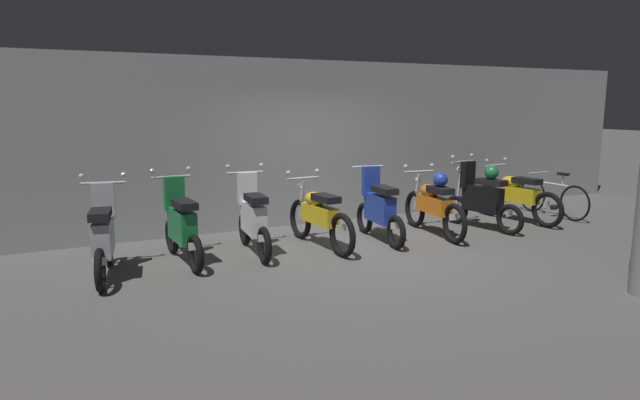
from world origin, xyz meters
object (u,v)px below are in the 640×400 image
(motorbike_slot_7, at_px, (516,195))
(motorbike_slot_6, at_px, (482,197))
(motorbike_slot_5, at_px, (433,204))
(motorbike_slot_0, at_px, (103,237))
(motorbike_slot_1, at_px, (181,225))
(motorbike_slot_2, at_px, (253,218))
(bicycle, at_px, (553,198))
(motorbike_slot_4, at_px, (379,208))
(motorbike_slot_3, at_px, (319,216))

(motorbike_slot_7, bearing_deg, motorbike_slot_6, -169.19)
(motorbike_slot_5, relative_size, motorbike_slot_7, 1.00)
(motorbike_slot_0, bearing_deg, motorbike_slot_6, -0.07)
(motorbike_slot_6, height_order, motorbike_slot_7, motorbike_slot_6)
(motorbike_slot_1, bearing_deg, motorbike_slot_2, 0.66)
(motorbike_slot_6, relative_size, bicycle, 0.96)
(motorbike_slot_4, bearing_deg, motorbike_slot_0, -178.85)
(motorbike_slot_3, xyz_separation_m, motorbike_slot_7, (4.17, 0.06, 0.00))
(motorbike_slot_3, distance_m, motorbike_slot_6, 3.13)
(motorbike_slot_5, distance_m, motorbike_slot_6, 1.04)
(motorbike_slot_4, height_order, motorbike_slot_6, motorbike_slot_6)
(motorbike_slot_2, height_order, motorbike_slot_4, motorbike_slot_2)
(motorbike_slot_4, distance_m, motorbike_slot_5, 1.04)
(motorbike_slot_1, height_order, motorbike_slot_5, motorbike_slot_1)
(motorbike_slot_5, bearing_deg, motorbike_slot_6, -0.83)
(motorbike_slot_0, distance_m, motorbike_slot_6, 6.24)
(motorbike_slot_5, height_order, motorbike_slot_6, motorbike_slot_6)
(motorbike_slot_6, bearing_deg, motorbike_slot_7, 10.81)
(motorbike_slot_5, distance_m, bicycle, 3.09)
(motorbike_slot_4, bearing_deg, motorbike_slot_2, 175.95)
(motorbike_slot_1, relative_size, motorbike_slot_6, 1.01)
(motorbike_slot_0, xyz_separation_m, motorbike_slot_6, (6.24, -0.01, 0.04))
(bicycle, bearing_deg, motorbike_slot_1, 179.99)
(motorbike_slot_4, distance_m, motorbike_slot_7, 3.12)
(motorbike_slot_4, xyz_separation_m, motorbike_slot_7, (3.12, 0.11, -0.03))
(motorbike_slot_3, distance_m, motorbike_slot_5, 2.09)
(bicycle, bearing_deg, motorbike_slot_4, -178.13)
(motorbike_slot_4, distance_m, motorbike_slot_6, 2.08)
(motorbike_slot_0, height_order, bicycle, motorbike_slot_0)
(motorbike_slot_0, relative_size, motorbike_slot_3, 0.86)
(motorbike_slot_0, distance_m, motorbike_slot_2, 2.09)
(motorbike_slot_7, bearing_deg, motorbike_slot_0, -178.49)
(motorbike_slot_5, relative_size, bicycle, 1.12)
(motorbike_slot_0, xyz_separation_m, motorbike_slot_4, (4.17, 0.08, -0.00))
(motorbike_slot_4, xyz_separation_m, bicycle, (4.12, 0.13, -0.16))
(motorbike_slot_7, bearing_deg, motorbike_slot_3, -179.20)
(motorbike_slot_2, relative_size, motorbike_slot_3, 0.86)
(motorbike_slot_0, distance_m, motorbike_slot_5, 5.21)
(motorbike_slot_0, height_order, motorbike_slot_3, motorbike_slot_0)
(motorbike_slot_2, relative_size, motorbike_slot_5, 0.86)
(motorbike_slot_0, xyz_separation_m, bicycle, (8.29, 0.22, -0.17))
(motorbike_slot_5, bearing_deg, motorbike_slot_3, 176.55)
(motorbike_slot_0, distance_m, motorbike_slot_7, 7.29)
(motorbike_slot_4, bearing_deg, motorbike_slot_6, -2.51)
(motorbike_slot_3, relative_size, motorbike_slot_4, 1.16)
(motorbike_slot_6, bearing_deg, bicycle, 6.30)
(motorbike_slot_2, height_order, motorbike_slot_3, motorbike_slot_2)
(motorbike_slot_0, bearing_deg, motorbike_slot_4, 1.15)
(motorbike_slot_2, bearing_deg, motorbike_slot_6, -3.28)
(motorbike_slot_7, xyz_separation_m, bicycle, (1.00, 0.03, -0.13))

